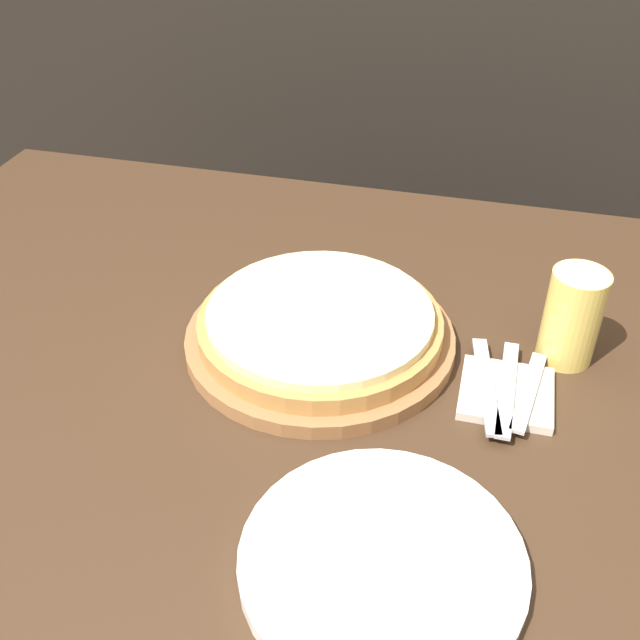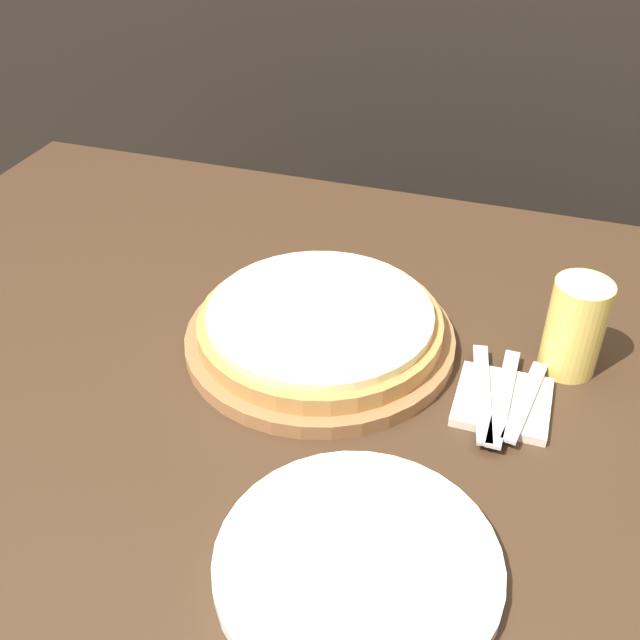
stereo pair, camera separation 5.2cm
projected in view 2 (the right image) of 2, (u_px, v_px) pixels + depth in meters
dining_table at (345, 549)px, 1.19m from camera, size 1.55×0.97×0.78m
pizza_on_board at (320, 329)px, 0.97m from camera, size 0.35×0.35×0.06m
beer_glass at (576, 323)px, 0.91m from camera, size 0.07×0.07×0.13m
dinner_plate at (358, 564)px, 0.70m from camera, size 0.27×0.27×0.02m
napkin_stack at (503, 402)px, 0.89m from camera, size 0.11×0.11×0.01m
fork at (482, 392)px, 0.89m from camera, size 0.05×0.17×0.00m
dinner_knife at (504, 396)px, 0.88m from camera, size 0.02×0.17×0.00m
spoon at (525, 401)px, 0.88m from camera, size 0.04×0.15×0.00m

